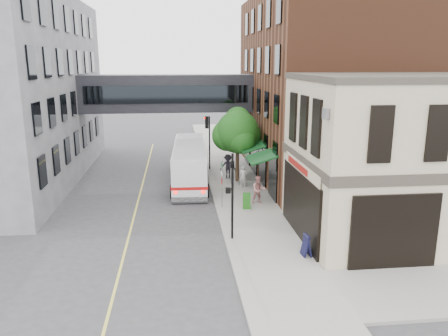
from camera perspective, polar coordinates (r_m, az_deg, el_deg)
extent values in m
plane|color=#38383A|center=(21.11, 0.68, -11.67)|extent=(120.00, 120.00, 0.00)
cube|color=gray|center=(34.40, 1.17, -1.39)|extent=(4.00, 60.00, 0.15)
cube|color=#B8AC8C|center=(24.31, 21.66, 0.93)|extent=(10.00, 8.00, 8.15)
cube|color=#38332B|center=(24.29, 21.68, 1.10)|extent=(10.12, 8.12, 0.50)
cube|color=#38332B|center=(23.80, 22.57, 10.89)|extent=(10.12, 8.12, 0.30)
cube|color=black|center=(23.00, 9.90, -4.73)|extent=(0.14, 6.40, 3.40)
cube|color=black|center=(22.99, 9.81, -4.74)|extent=(0.04, 5.90, 3.00)
cube|color=maroon|center=(23.01, 9.55, 0.34)|extent=(0.03, 3.60, 0.32)
cube|color=#542C1A|center=(36.15, 13.89, 10.10)|extent=(12.00, 18.00, 14.00)
cube|color=#0D3C18|center=(33.68, 3.18, 3.37)|extent=(1.80, 13.00, 0.40)
cube|color=black|center=(37.02, -7.41, 9.68)|extent=(14.00, 3.00, 3.00)
cube|color=black|center=(35.47, -7.45, 9.50)|extent=(13.00, 0.08, 1.40)
cube|color=black|center=(38.56, -7.37, 9.84)|extent=(13.00, 0.08, 1.40)
cylinder|color=black|center=(22.13, 1.10, -3.77)|extent=(0.12, 0.12, 4.50)
cube|color=black|center=(22.00, 0.54, -2.92)|extent=(0.25, 0.22, 0.30)
imported|color=black|center=(21.64, 1.12, 0.90)|extent=(0.20, 0.16, 1.00)
cylinder|color=black|center=(36.64, -1.90, 3.28)|extent=(0.12, 0.12, 4.50)
cube|color=black|center=(36.56, -2.25, 3.81)|extent=(0.25, 0.22, 0.30)
cube|color=black|center=(36.34, -2.27, 5.98)|extent=(0.28, 0.28, 1.00)
sphere|color=#FF0C05|center=(36.29, -2.53, 6.52)|extent=(0.18, 0.18, 0.18)
cylinder|color=gray|center=(27.10, -0.26, -2.12)|extent=(0.08, 0.08, 3.00)
cube|color=white|center=(26.91, -0.30, -0.69)|extent=(0.03, 0.75, 0.22)
cube|color=#0C591E|center=(26.78, -0.30, 0.45)|extent=(0.03, 0.70, 0.18)
cube|color=#B20C0C|center=(27.04, -0.30, -1.71)|extent=(0.03, 0.30, 0.40)
cylinder|color=#382619|center=(33.11, 1.75, 0.64)|extent=(0.28, 0.28, 2.80)
sphere|color=#1C5316|center=(32.64, 1.78, 4.74)|extent=(3.20, 3.20, 3.20)
sphere|color=#1C5316|center=(33.32, 3.02, 4.22)|extent=(2.20, 2.20, 2.20)
sphere|color=#1C5316|center=(32.90, 0.49, 4.29)|extent=(2.40, 2.40, 2.40)
sphere|color=#1C5316|center=(33.13, 1.82, 6.27)|extent=(2.00, 2.00, 2.00)
cube|color=#D8CC4C|center=(30.43, -11.05, -3.83)|extent=(0.12, 40.00, 0.01)
cube|color=white|center=(33.33, -4.50, 0.69)|extent=(2.77, 10.88, 2.72)
cube|color=black|center=(33.23, -4.52, 1.47)|extent=(2.82, 10.69, 0.99)
cube|color=#B20C0C|center=(33.44, -4.49, -0.10)|extent=(2.83, 10.90, 0.21)
cylinder|color=black|center=(29.83, -6.76, -3.08)|extent=(0.32, 0.95, 0.94)
cylinder|color=black|center=(29.80, -2.25, -3.01)|extent=(0.32, 0.95, 0.94)
cylinder|color=black|center=(37.08, -6.25, 0.28)|extent=(0.32, 0.95, 0.94)
cylinder|color=black|center=(37.05, -2.62, 0.34)|extent=(0.32, 0.95, 0.94)
imported|color=silver|center=(31.69, 2.51, -1.10)|extent=(0.65, 0.50, 1.58)
imported|color=tan|center=(28.06, 4.54, -2.86)|extent=(0.92, 0.74, 1.81)
imported|color=black|center=(34.03, 0.53, 0.23)|extent=(1.33, 0.91, 1.90)
cube|color=#1D6316|center=(27.21, 2.98, -4.31)|extent=(0.54, 0.50, 0.96)
cube|color=black|center=(21.15, 10.71, -9.89)|extent=(0.42, 0.61, 1.03)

